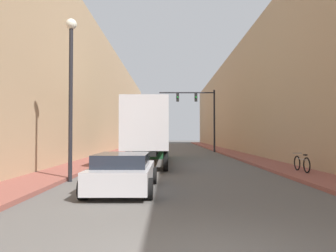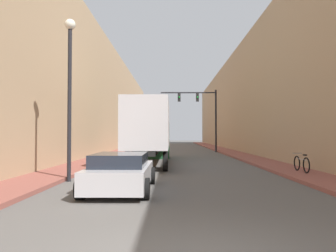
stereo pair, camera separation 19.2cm
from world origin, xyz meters
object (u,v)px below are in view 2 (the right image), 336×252
Objects in this scene: street_lamp at (70,76)px; parked_bicycle at (301,164)px; traffic_signal_gantry at (203,109)px; sedan_car at (121,172)px; semi_truck at (151,131)px.

parked_bicycle is at bearing 12.01° from street_lamp.
traffic_signal_gantry is 3.69× the size of parked_bicycle.
parked_bicycle is (7.79, 4.33, -0.09)m from sedan_car.
sedan_car reaches higher than parked_bicycle.
semi_truck is 14.60m from traffic_signal_gantry.
semi_truck reaches higher than sedan_car.
sedan_car is 2.39× the size of parked_bicycle.
street_lamp reaches higher than semi_truck.
traffic_signal_gantry is 23.43m from street_lamp.
semi_truck is 1.81× the size of traffic_signal_gantry.
sedan_car is 8.91m from parked_bicycle.
traffic_signal_gantry is at bearing 70.41° from semi_truck.
semi_truck is 9.97m from parked_bicycle.
parked_bicycle is at bearing 29.06° from sedan_car.
street_lamp reaches higher than sedan_car.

